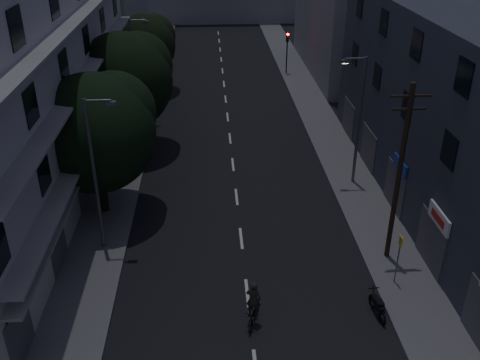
{
  "coord_description": "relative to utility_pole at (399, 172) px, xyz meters",
  "views": [
    {
      "loc": [
        -1.51,
        -12.78,
        16.08
      ],
      "look_at": [
        0.0,
        12.0,
        3.0
      ],
      "focal_mm": 40.0,
      "sensor_mm": 36.0,
      "label": 1
    }
  ],
  "objects": [
    {
      "name": "bus_stop_sign",
      "position": [
        -0.28,
        -2.09,
        -2.98
      ],
      "size": [
        0.06,
        0.35,
        2.52
      ],
      "color": "#595B60",
      "rests_on": "sidewalk_right"
    },
    {
      "name": "building_left",
      "position": [
        -19.2,
        9.19,
        2.13
      ],
      "size": [
        7.0,
        36.0,
        14.0
      ],
      "color": "#ABAAA6",
      "rests_on": "ground"
    },
    {
      "name": "ground",
      "position": [
        -7.22,
        16.19,
        -4.87
      ],
      "size": [
        160.0,
        160.0,
        0.0
      ],
      "primitive_type": "plane",
      "color": "black",
      "rests_on": "ground"
    },
    {
      "name": "building_far_right",
      "position": [
        4.78,
        33.19,
        1.63
      ],
      "size": [
        6.0,
        20.0,
        13.0
      ],
      "primitive_type": "cube",
      "color": "slate",
      "rests_on": "ground"
    },
    {
      "name": "cyclist",
      "position": [
        -7.11,
        -4.27,
        -4.14
      ],
      "size": [
        1.03,
        1.81,
        2.17
      ],
      "rotation": [
        0.0,
        0.0,
        -0.27
      ],
      "color": "black",
      "rests_on": "ground"
    },
    {
      "name": "utility_pole",
      "position": [
        0.0,
        0.0,
        0.0
      ],
      "size": [
        1.8,
        0.24,
        9.0
      ],
      "color": "black",
      "rests_on": "sidewalk_right"
    },
    {
      "name": "street_lamp_left_near",
      "position": [
        -14.24,
        1.69,
        -0.27
      ],
      "size": [
        1.51,
        0.25,
        8.0
      ],
      "color": "#56595D",
      "rests_on": "sidewalk_left"
    },
    {
      "name": "street_lamp_right",
      "position": [
        0.16,
        8.04,
        -0.27
      ],
      "size": [
        1.51,
        0.25,
        8.0
      ],
      "color": "#55575C",
      "rests_on": "sidewalk_right"
    },
    {
      "name": "traffic_signal_far_left",
      "position": [
        -13.65,
        31.95,
        -1.77
      ],
      "size": [
        0.28,
        0.37,
        4.1
      ],
      "color": "black",
      "rests_on": "sidewalk_left"
    },
    {
      "name": "tree_near",
      "position": [
        -14.81,
        5.42,
        0.34
      ],
      "size": [
        6.55,
        6.55,
        8.07
      ],
      "color": "black",
      "rests_on": "sidewalk_left"
    },
    {
      "name": "motorcycle",
      "position": [
        -1.69,
        -4.08,
        -4.42
      ],
      "size": [
        0.51,
        1.76,
        1.13
      ],
      "rotation": [
        0.0,
        0.0,
        0.11
      ],
      "color": "black",
      "rests_on": "ground"
    },
    {
      "name": "tree_mid",
      "position": [
        -14.44,
        14.27,
        0.44
      ],
      "size": [
        6.71,
        6.71,
        8.26
      ],
      "color": "black",
      "rests_on": "sidewalk_left"
    },
    {
      "name": "street_lamp_left_far",
      "position": [
        -14.4,
        19.74,
        -0.27
      ],
      "size": [
        1.51,
        0.25,
        8.0
      ],
      "color": "slate",
      "rests_on": "sidewalk_left"
    },
    {
      "name": "sidewalk_right",
      "position": [
        0.28,
        16.19,
        -4.79
      ],
      "size": [
        3.0,
        90.0,
        0.15
      ],
      "primitive_type": "cube",
      "color": "#565659",
      "rests_on": "ground"
    },
    {
      "name": "lane_markings",
      "position": [
        -7.22,
        22.44,
        -4.86
      ],
      "size": [
        0.15,
        60.5,
        0.01
      ],
      "color": "beige",
      "rests_on": "ground"
    },
    {
      "name": "traffic_signal_far_right",
      "position": [
        -0.69,
        32.02,
        -1.77
      ],
      "size": [
        0.28,
        0.37,
        4.1
      ],
      "color": "black",
      "rests_on": "sidewalk_right"
    },
    {
      "name": "tree_far",
      "position": [
        -14.39,
        27.43,
        -0.34
      ],
      "size": [
        5.65,
        5.65,
        6.99
      ],
      "color": "black",
      "rests_on": "sidewalk_left"
    },
    {
      "name": "building_right",
      "position": [
        4.77,
        5.19,
        0.63
      ],
      "size": [
        6.19,
        28.0,
        11.0
      ],
      "color": "#2A2E39",
      "rests_on": "ground"
    },
    {
      "name": "sidewalk_left",
      "position": [
        -14.72,
        16.19,
        -4.79
      ],
      "size": [
        3.0,
        90.0,
        0.15
      ],
      "primitive_type": "cube",
      "color": "#565659",
      "rests_on": "ground"
    }
  ]
}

